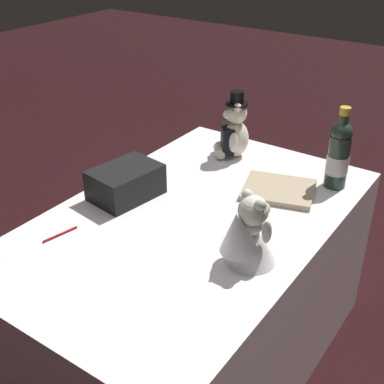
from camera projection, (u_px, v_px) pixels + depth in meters
ground_plane at (192, 357)px, 2.20m from camera, size 12.00×12.00×0.00m
reception_table at (192, 293)px, 2.02m from camera, size 1.45×0.91×0.71m
teddy_bear_groom at (233, 133)px, 2.24m from camera, size 0.16×0.16×0.30m
teddy_bear_bride at (248, 233)px, 1.57m from camera, size 0.22×0.19×0.24m
champagne_bottle at (339, 154)px, 1.98m from camera, size 0.09×0.09×0.33m
signing_pen at (61, 234)px, 1.75m from camera, size 0.14×0.03×0.01m
gift_case_black at (126, 182)px, 1.95m from camera, size 0.28×0.22×0.12m
guestbook at (279, 190)px, 2.00m from camera, size 0.30×0.32×0.02m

